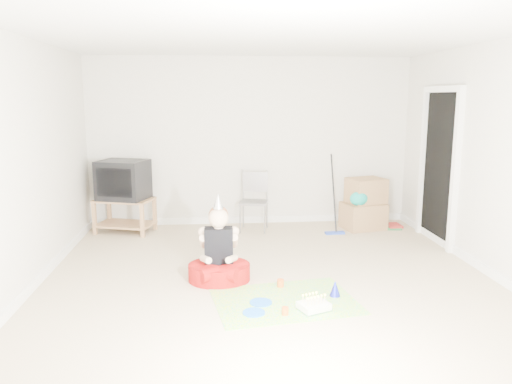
{
  "coord_description": "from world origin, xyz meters",
  "views": [
    {
      "loc": [
        -0.61,
        -5.27,
        1.99
      ],
      "look_at": [
        -0.1,
        0.4,
        0.9
      ],
      "focal_mm": 35.0,
      "sensor_mm": 36.0,
      "label": 1
    }
  ],
  "objects": [
    {
      "name": "ground",
      "position": [
        0.0,
        0.0,
        0.0
      ],
      "size": [
        5.0,
        5.0,
        0.0
      ],
      "primitive_type": "plane",
      "color": "#C6B18E",
      "rests_on": "ground"
    },
    {
      "name": "doorway_recess",
      "position": [
        2.48,
        1.2,
        1.02
      ],
      "size": [
        0.02,
        0.9,
        2.05
      ],
      "primitive_type": "cube",
      "color": "black",
      "rests_on": "ground"
    },
    {
      "name": "tv_stand",
      "position": [
        -1.91,
        2.1,
        0.3
      ],
      "size": [
        0.92,
        0.72,
        0.51
      ],
      "color": "#A4754A",
      "rests_on": "ground"
    },
    {
      "name": "crt_tv",
      "position": [
        -1.91,
        2.1,
        0.79
      ],
      "size": [
        0.8,
        0.73,
        0.57
      ],
      "primitive_type": "cube",
      "rotation": [
        0.0,
        0.0,
        -0.32
      ],
      "color": "black",
      "rests_on": "tv_stand"
    },
    {
      "name": "folding_chair",
      "position": [
        0.01,
        2.0,
        0.44
      ],
      "size": [
        0.48,
        0.46,
        0.9
      ],
      "color": "gray",
      "rests_on": "ground"
    },
    {
      "name": "cardboard_boxes",
      "position": [
        1.7,
        1.99,
        0.37
      ],
      "size": [
        0.7,
        0.61,
        0.77
      ],
      "color": "#A77D50",
      "rests_on": "ground"
    },
    {
      "name": "floor_mop",
      "position": [
        1.19,
        1.71,
        0.26
      ],
      "size": [
        0.29,
        0.39,
        1.15
      ],
      "color": "blue",
      "rests_on": "ground"
    },
    {
      "name": "book_pile",
      "position": [
        2.16,
        1.95,
        0.03
      ],
      "size": [
        0.24,
        0.3,
        0.06
      ],
      "color": "#216532",
      "rests_on": "ground"
    },
    {
      "name": "seated_woman",
      "position": [
        -0.55,
        -0.04,
        0.21
      ],
      "size": [
        0.7,
        0.7,
        0.98
      ],
      "color": "#9F110E",
      "rests_on": "ground"
    },
    {
      "name": "party_mat",
      "position": [
        0.09,
        -0.67,
        0.0
      ],
      "size": [
        1.51,
        1.19,
        0.01
      ],
      "primitive_type": "cube",
      "rotation": [
        0.0,
        0.0,
        0.15
      ],
      "color": "#E93182",
      "rests_on": "ground"
    },
    {
      "name": "birthday_cake",
      "position": [
        0.33,
        -0.92,
        0.04
      ],
      "size": [
        0.33,
        0.3,
        0.14
      ],
      "color": "white",
      "rests_on": "party_mat"
    },
    {
      "name": "blue_plate_near",
      "position": [
        -0.15,
        -0.71,
        0.01
      ],
      "size": [
        0.23,
        0.23,
        0.01
      ],
      "primitive_type": "cylinder",
      "rotation": [
        0.0,
        0.0,
        -0.07
      ],
      "color": "blue",
      "rests_on": "party_mat"
    },
    {
      "name": "blue_plate_far",
      "position": [
        -0.24,
        -0.94,
        0.01
      ],
      "size": [
        0.26,
        0.26,
        0.01
      ],
      "primitive_type": "cylinder",
      "rotation": [
        0.0,
        0.0,
        -0.26
      ],
      "color": "blue",
      "rests_on": "party_mat"
    },
    {
      "name": "orange_cup_near",
      "position": [
        0.1,
        -0.3,
        0.05
      ],
      "size": [
        0.09,
        0.09,
        0.08
      ],
      "primitive_type": "cylinder",
      "rotation": [
        0.0,
        0.0,
        -0.22
      ],
      "color": "#DD5818",
      "rests_on": "party_mat"
    },
    {
      "name": "orange_cup_far",
      "position": [
        0.05,
        -0.99,
        0.04
      ],
      "size": [
        0.07,
        0.07,
        0.07
      ],
      "primitive_type": "cylinder",
      "rotation": [
        0.0,
        0.0,
        0.09
      ],
      "color": "#DD5818",
      "rests_on": "party_mat"
    },
    {
      "name": "blue_party_hat",
      "position": [
        0.61,
        -0.6,
        0.09
      ],
      "size": [
        0.15,
        0.15,
        0.16
      ],
      "primitive_type": "cone",
      "rotation": [
        0.0,
        0.0,
        0.56
      ],
      "color": "#1B24C2",
      "rests_on": "party_mat"
    }
  ]
}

